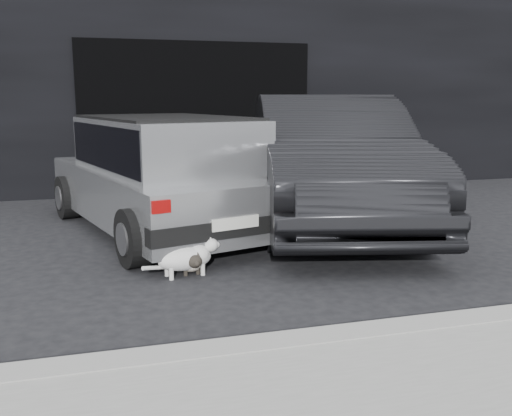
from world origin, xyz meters
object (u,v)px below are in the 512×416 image
object	(u,v)px
second_car	(328,160)
cat_siamese	(189,261)
silver_hatchback	(163,169)
cat_white	(188,257)

from	to	relation	value
second_car	cat_siamese	xyz separation A→B (m)	(-2.16, -1.74, -0.73)
second_car	silver_hatchback	bearing A→B (deg)	-167.74
silver_hatchback	cat_siamese	distance (m)	1.91
silver_hatchback	second_car	bearing A→B (deg)	-16.46
silver_hatchback	cat_white	distance (m)	1.97
cat_siamese	cat_white	distance (m)	0.12
cat_siamese	silver_hatchback	bearing A→B (deg)	-97.16
silver_hatchback	second_car	world-z (taller)	second_car
cat_white	silver_hatchback	bearing A→B (deg)	169.01
second_car	cat_white	size ratio (longest dim) A/B	6.71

